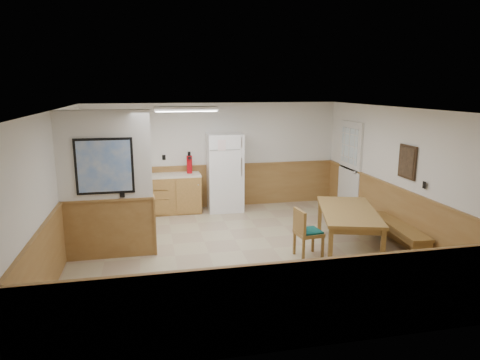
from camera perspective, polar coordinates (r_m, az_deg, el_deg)
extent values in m
plane|color=tan|center=(7.73, 0.17, -9.39)|extent=(6.00, 6.00, 0.00)
cube|color=white|center=(7.19, 0.18, 9.46)|extent=(6.00, 6.00, 0.02)
cube|color=white|center=(10.26, -3.40, 3.26)|extent=(6.00, 0.02, 2.50)
cube|color=white|center=(8.51, 20.33, 0.63)|extent=(0.02, 6.00, 2.50)
cube|color=white|center=(7.35, -23.34, -1.35)|extent=(0.02, 6.00, 2.50)
cube|color=olive|center=(10.39, -3.33, -0.85)|extent=(6.00, 0.04, 1.00)
cube|color=olive|center=(8.67, 19.85, -4.23)|extent=(0.04, 6.00, 1.00)
cube|color=olive|center=(7.55, -22.71, -6.89)|extent=(0.04, 6.00, 1.00)
cube|color=white|center=(7.34, -17.63, 3.05)|extent=(1.50, 0.15, 1.50)
cube|color=olive|center=(7.63, -17.02, -6.25)|extent=(1.50, 0.17, 1.00)
cube|color=black|center=(7.27, -17.62, 1.77)|extent=(0.92, 0.03, 0.92)
cube|color=silver|center=(7.26, -17.63, 1.74)|extent=(0.84, 0.01, 0.84)
cube|color=#B17C3F|center=(10.01, -9.29, -1.91)|extent=(1.40, 0.60, 0.86)
cube|color=#B17C3F|center=(10.05, -17.69, -2.27)|extent=(0.06, 0.60, 0.86)
cube|color=#B17C3F|center=(10.00, -13.47, -2.09)|extent=(0.06, 0.60, 0.86)
cube|color=beige|center=(9.90, -11.69, 0.51)|extent=(2.20, 0.60, 0.04)
cube|color=beige|center=(10.18, -11.73, 1.24)|extent=(2.20, 0.02, 0.10)
cube|color=silver|center=(10.16, 14.42, 1.51)|extent=(0.05, 1.02, 2.15)
cube|color=silver|center=(10.15, 14.37, 1.51)|extent=(0.04, 0.90, 2.05)
cube|color=silver|center=(10.06, 14.40, 4.44)|extent=(0.02, 0.76, 0.80)
cube|color=silver|center=(10.10, -15.29, 4.42)|extent=(0.80, 0.03, 1.00)
cube|color=white|center=(10.09, -15.29, 4.41)|extent=(0.70, 0.01, 0.90)
cube|color=#312113|center=(8.19, 21.42, 2.26)|extent=(0.03, 0.50, 0.60)
cube|color=black|center=(8.18, 21.30, 2.26)|extent=(0.01, 0.42, 0.52)
cube|color=silver|center=(8.36, -7.19, 9.41)|extent=(1.20, 0.30, 0.08)
cube|color=white|center=(8.36, -7.18, 9.10)|extent=(1.15, 0.25, 0.01)
cube|color=white|center=(9.99, -2.03, 1.03)|extent=(0.82, 0.73, 1.81)
cube|color=silver|center=(9.59, 0.21, 5.06)|extent=(0.03, 0.02, 0.23)
cube|color=silver|center=(9.67, 0.20, 1.76)|extent=(0.03, 0.02, 0.43)
cube|color=olive|center=(7.75, 14.28, -4.07)|extent=(1.43, 2.05, 0.05)
cube|color=olive|center=(7.77, 14.25, -4.60)|extent=(1.30, 1.92, 0.10)
cube|color=olive|center=(6.99, 11.95, -8.99)|extent=(0.09, 0.09, 0.70)
cube|color=olive|center=(8.62, 10.58, -4.82)|extent=(0.09, 0.09, 0.70)
cube|color=olive|center=(7.14, 18.48, -8.92)|extent=(0.09, 0.09, 0.70)
cube|color=olive|center=(8.74, 15.87, -4.85)|extent=(0.09, 0.09, 0.70)
cube|color=olive|center=(8.22, 20.47, -5.72)|extent=(0.53, 1.71, 0.05)
cube|color=olive|center=(7.68, 23.50, -9.01)|extent=(0.35, 0.09, 0.40)
cube|color=olive|center=(8.92, 17.66, -5.63)|extent=(0.35, 0.09, 0.40)
cube|color=olive|center=(7.42, 9.14, -7.03)|extent=(0.45, 0.45, 0.06)
cube|color=#0F4C46|center=(7.41, 9.16, -6.70)|extent=(0.41, 0.41, 0.03)
cube|color=olive|center=(7.27, 7.95, -5.48)|extent=(0.09, 0.42, 0.40)
cube|color=#0F4C46|center=(7.20, 6.67, -5.63)|extent=(0.05, 0.36, 0.34)
cube|color=olive|center=(7.28, 8.45, -9.30)|extent=(0.04, 0.04, 0.39)
cube|color=olive|center=(7.57, 7.27, -8.38)|extent=(0.04, 0.04, 0.39)
cube|color=olive|center=(7.43, 10.94, -8.92)|extent=(0.04, 0.04, 0.39)
cube|color=olive|center=(7.72, 9.68, -8.04)|extent=(0.04, 0.04, 0.39)
cylinder|color=#AB0911|center=(9.94, -6.76, 2.06)|extent=(0.14, 0.14, 0.41)
cylinder|color=black|center=(9.90, -6.80, 3.50)|extent=(0.07, 0.07, 0.09)
cylinder|color=#1A922B|center=(9.90, -16.40, 1.12)|extent=(0.10, 0.10, 0.25)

